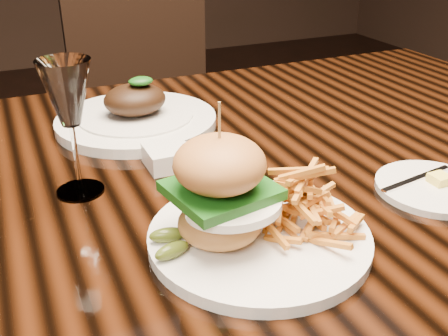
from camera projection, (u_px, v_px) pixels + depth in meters
name	position (u px, v px, depth m)	size (l,w,h in m)	color
dining_table	(201.00, 205.00, 0.85)	(1.60, 0.90, 0.75)	black
burger_plate	(259.00, 207.00, 0.60)	(0.26, 0.26, 0.18)	silver
side_saucer	(433.00, 187.00, 0.73)	(0.16, 0.16, 0.02)	silver
ramekin	(168.00, 157.00, 0.80)	(0.07, 0.07, 0.03)	silver
wine_glass	(68.00, 98.00, 0.67)	(0.07, 0.07, 0.19)	white
far_dish	(136.00, 116.00, 0.95)	(0.29, 0.29, 0.09)	silver
chair_far	(150.00, 102.00, 1.70)	(0.47, 0.48, 0.95)	black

